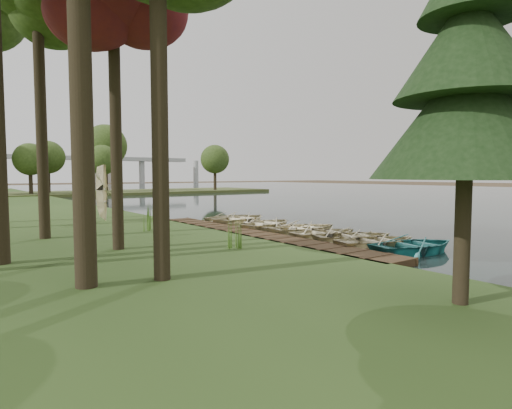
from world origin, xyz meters
TOP-DOWN VIEW (x-y plane):
  - ground at (0.00, 0.00)m, footprint 300.00×300.00m
  - water at (30.00, 20.00)m, footprint 130.00×200.00m
  - boardwalk at (-1.60, 0.00)m, footprint 1.60×16.00m
  - peninsula at (8.00, 50.00)m, footprint 50.00×14.00m
  - far_trees at (4.67, 50.00)m, footprint 45.60×5.60m
  - bridge at (12.31, 120.00)m, footprint 95.90×4.00m
  - building_a at (30.00, 140.00)m, footprint 10.00×8.00m
  - rowboat_0 at (1.09, -6.66)m, footprint 4.11×3.30m
  - rowboat_1 at (0.82, -5.15)m, footprint 4.08×3.33m
  - rowboat_2 at (1.09, -3.70)m, footprint 4.21×3.65m
  - rowboat_3 at (0.96, -2.17)m, footprint 3.71×2.86m
  - rowboat_4 at (1.16, -0.53)m, footprint 3.97×2.96m
  - rowboat_5 at (1.12, 0.40)m, footprint 3.74×2.98m
  - rowboat_6 at (0.95, 2.07)m, footprint 4.42×3.76m
  - rowboat_7 at (0.79, 3.53)m, footprint 3.37×2.59m
  - rowboat_8 at (1.17, 4.90)m, footprint 4.57×3.81m
  - rowboat_9 at (1.25, 6.39)m, footprint 3.78×3.04m
  - stored_rowboat at (-5.60, 9.12)m, footprint 3.93×3.47m
  - tree_2 at (-8.04, -0.63)m, footprint 3.49×3.49m
  - pine_tree at (-4.45, -11.36)m, footprint 3.80×3.80m
  - reeds_0 at (-4.60, -2.95)m, footprint 0.60×0.60m
  - reeds_1 at (-5.29, 1.42)m, footprint 0.60×0.60m
  - reeds_2 at (-5.20, 3.70)m, footprint 0.60×0.60m
  - reeds_3 at (-3.48, 7.40)m, footprint 0.60×0.60m

SIDE VIEW (x-z plane):
  - ground at x=0.00m, z-range 0.00..0.00m
  - water at x=30.00m, z-range 0.00..0.05m
  - boardwalk at x=-1.60m, z-range 0.00..0.30m
  - peninsula at x=8.00m, z-range 0.00..0.45m
  - rowboat_7 at x=0.79m, z-range 0.05..0.70m
  - rowboat_5 at x=1.12m, z-range 0.05..0.75m
  - rowboat_9 at x=1.25m, z-range 0.05..0.75m
  - rowboat_3 at x=0.96m, z-range 0.05..0.76m
  - rowboat_2 at x=1.09m, z-range 0.05..0.78m
  - rowboat_1 at x=0.82m, z-range 0.05..0.79m
  - rowboat_0 at x=1.09m, z-range 0.05..0.81m
  - rowboat_6 at x=0.95m, z-range 0.05..0.83m
  - rowboat_4 at x=1.16m, z-range 0.05..0.84m
  - rowboat_8 at x=1.17m, z-range 0.05..0.87m
  - stored_rowboat at x=-5.60m, z-range 0.30..0.97m
  - reeds_2 at x=-5.20m, z-range 0.30..1.35m
  - reeds_0 at x=-4.60m, z-range 0.30..1.39m
  - reeds_1 at x=-5.29m, z-range 0.30..1.41m
  - reeds_3 at x=-3.48m, z-range 0.30..1.43m
  - pine_tree at x=-4.45m, z-range 1.09..8.79m
  - far_trees at x=4.67m, z-range 2.03..10.83m
  - bridge at x=12.31m, z-range 2.78..11.38m
  - tree_2 at x=-8.04m, z-range 3.48..13.11m
  - building_a at x=30.00m, z-range 0.00..18.00m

